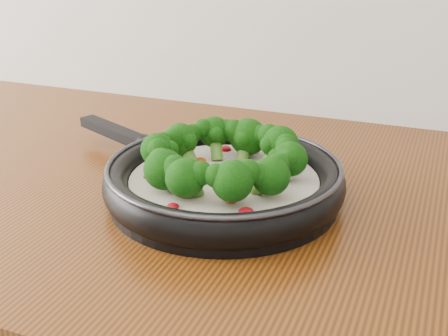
% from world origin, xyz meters
% --- Properties ---
extents(skillet, '(0.56, 0.45, 0.10)m').
position_xyz_m(skillet, '(0.01, 1.05, 0.94)').
color(skillet, black).
rests_on(skillet, counter).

